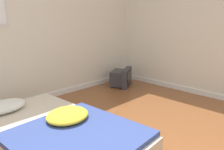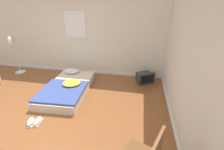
% 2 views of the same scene
% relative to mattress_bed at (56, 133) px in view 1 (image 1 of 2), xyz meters
% --- Properties ---
extents(mattress_bed, '(1.21, 2.04, 0.37)m').
position_rel_mattress_bed_xyz_m(mattress_bed, '(0.00, 0.00, 0.00)').
color(mattress_bed, beige).
rests_on(mattress_bed, ground_plane).
extents(crt_tv, '(0.60, 0.55, 0.37)m').
position_rel_mattress_bed_xyz_m(crt_tv, '(2.14, 0.98, 0.03)').
color(crt_tv, '#333338').
rests_on(crt_tv, ground_plane).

